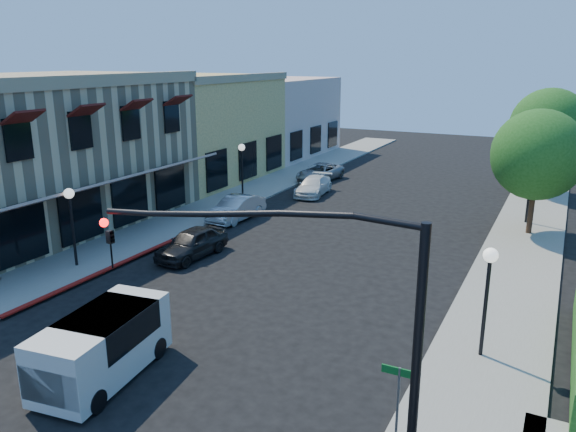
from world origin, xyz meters
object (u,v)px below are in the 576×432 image
at_px(lamppost_right_near, 489,275).
at_px(parked_car_d, 320,172).
at_px(lamppost_left_far, 242,157).
at_px(street_tree_a, 538,155).
at_px(lamppost_left_near, 70,207).
at_px(street_name_sign, 398,400).
at_px(street_tree_b, 549,126).
at_px(white_van, 101,343).
at_px(lamppost_right_far, 531,176).
at_px(parked_car_c, 313,186).
at_px(parked_car_b, 236,208).
at_px(signal_mast_arm, 317,297).
at_px(parked_car_a, 192,243).

distance_m(lamppost_right_near, parked_car_d, 25.95).
relative_size(lamppost_left_far, lamppost_right_near, 1.00).
distance_m(street_tree_a, lamppost_left_near, 22.30).
height_order(street_name_sign, lamppost_right_near, lamppost_right_near).
xyz_separation_m(street_tree_b, street_name_sign, (-1.30, -29.80, -2.85)).
bearing_deg(lamppost_left_near, white_van, -38.85).
bearing_deg(lamppost_right_far, parked_car_c, 175.70).
distance_m(street_name_sign, lamppost_right_near, 5.98).
distance_m(street_tree_b, parked_car_c, 15.80).
height_order(lamppost_left_far, parked_car_b, lamppost_left_far).
bearing_deg(parked_car_c, lamppost_right_far, -10.32).
bearing_deg(street_tree_b, signal_mast_arm, -95.51).
xyz_separation_m(street_name_sign, parked_car_b, (-13.70, 15.35, -1.02)).
distance_m(street_name_sign, parked_car_d, 30.37).
distance_m(street_name_sign, lamppost_left_near, 17.05).
xyz_separation_m(street_tree_a, parked_car_a, (-13.60, -10.58, -3.52)).
height_order(street_name_sign, lamppost_right_far, lamppost_right_far).
bearing_deg(signal_mast_arm, lamppost_left_far, 125.00).
distance_m(signal_mast_arm, white_van, 7.49).
distance_m(street_tree_b, lamppost_right_far, 8.21).
distance_m(street_tree_a, lamppost_left_far, 17.36).
bearing_deg(lamppost_left_far, parked_car_b, -62.69).
distance_m(lamppost_right_far, white_van, 24.06).
relative_size(lamppost_right_near, parked_car_c, 0.86).
height_order(street_name_sign, parked_car_a, street_name_sign).
bearing_deg(street_name_sign, lamppost_left_far, 128.94).
height_order(street_name_sign, parked_car_b, street_name_sign).
xyz_separation_m(lamppost_left_far, parked_car_c, (3.70, 3.00, -2.13)).
bearing_deg(lamppost_right_near, parked_car_c, 128.04).
bearing_deg(white_van, street_tree_b, 71.95).
xyz_separation_m(street_tree_b, parked_car_c, (-13.60, -7.00, -3.94)).
distance_m(white_van, parked_car_c, 23.36).
relative_size(street_tree_a, lamppost_right_far, 1.82).
height_order(street_tree_b, lamppost_right_near, street_tree_b).
bearing_deg(parked_car_c, street_name_sign, -67.68).
xyz_separation_m(signal_mast_arm, lamppost_right_near, (2.64, 6.50, -1.35)).
bearing_deg(street_tree_b, street_tree_a, -90.00).
xyz_separation_m(signal_mast_arm, parked_car_c, (-10.66, 23.50, -3.49)).
bearing_deg(street_tree_a, parked_car_d, 154.10).
bearing_deg(white_van, street_name_sign, 1.66).
bearing_deg(lamppost_left_far, street_name_sign, -51.06).
xyz_separation_m(lamppost_right_near, parked_car_b, (-14.70, 9.55, -2.06)).
bearing_deg(parked_car_c, lamppost_right_near, -57.98).
xyz_separation_m(lamppost_right_near, parked_car_d, (-14.70, 21.28, -2.11)).
relative_size(lamppost_left_near, white_van, 0.79).
height_order(lamppost_left_near, white_van, lamppost_left_near).
distance_m(street_tree_b, signal_mast_arm, 30.65).
height_order(lamppost_right_far, parked_car_d, lamppost_right_far).
bearing_deg(parked_car_a, parked_car_b, 106.83).
relative_size(parked_car_a, parked_car_b, 0.96).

